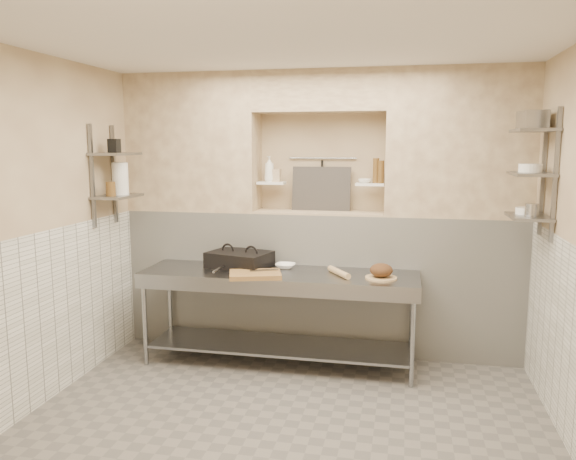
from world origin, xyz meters
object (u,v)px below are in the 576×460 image
(jug_left, at_px, (120,179))
(mixing_bowl, at_px, (285,266))
(bread_loaf, at_px, (381,270))
(prep_table, at_px, (279,299))
(cutting_board, at_px, (255,275))
(panini_press, at_px, (240,260))
(rolling_pin, at_px, (339,272))
(bowl_alcove, at_px, (365,181))
(bottle_soap, at_px, (269,169))

(jug_left, bearing_deg, mixing_bowl, 9.27)
(bread_loaf, bearing_deg, mixing_bowl, 165.22)
(prep_table, xyz_separation_m, cutting_board, (-0.17, -0.21, 0.28))
(panini_press, relative_size, rolling_pin, 1.78)
(panini_press, relative_size, jug_left, 2.16)
(jug_left, bearing_deg, bowl_alcove, 15.26)
(prep_table, bearing_deg, rolling_pin, -0.15)
(prep_table, height_order, panini_press, panini_press)
(prep_table, distance_m, cutting_board, 0.39)
(jug_left, bearing_deg, panini_press, 10.45)
(prep_table, distance_m, rolling_pin, 0.64)
(mixing_bowl, height_order, jug_left, jug_left)
(rolling_pin, relative_size, bread_loaf, 1.82)
(prep_table, height_order, mixing_bowl, mixing_bowl)
(bread_loaf, bearing_deg, bowl_alcove, 108.61)
(prep_table, bearing_deg, bottle_soap, 111.51)
(cutting_board, distance_m, bread_loaf, 1.13)
(prep_table, distance_m, panini_press, 0.56)
(mixing_bowl, xyz_separation_m, rolling_pin, (0.54, -0.19, 0.00))
(panini_press, distance_m, bottle_soap, 0.98)
(rolling_pin, bearing_deg, bread_loaf, -7.91)
(panini_press, bearing_deg, mixing_bowl, 21.67)
(mixing_bowl, distance_m, bottle_soap, 1.02)
(panini_press, xyz_separation_m, bowl_alcove, (1.17, 0.42, 0.76))
(bottle_soap, bearing_deg, prep_table, -68.49)
(cutting_board, bearing_deg, rolling_pin, 16.02)
(bowl_alcove, bearing_deg, bread_loaf, -71.39)
(bottle_soap, bearing_deg, cutting_board, -86.29)
(bread_loaf, bearing_deg, prep_table, 176.70)
(cutting_board, distance_m, bowl_alcove, 1.45)
(rolling_pin, bearing_deg, panini_press, 171.85)
(bread_loaf, distance_m, bowl_alcove, 0.99)
(bottle_soap, distance_m, jug_left, 1.46)
(panini_press, relative_size, mixing_bowl, 3.44)
(rolling_pin, distance_m, bread_loaf, 0.39)
(panini_press, xyz_separation_m, bottle_soap, (0.20, 0.42, 0.86))
(mixing_bowl, bearing_deg, bottle_soap, 123.80)
(cutting_board, distance_m, mixing_bowl, 0.45)
(mixing_bowl, bearing_deg, bread_loaf, -14.78)
(panini_press, bearing_deg, cutting_board, -39.07)
(prep_table, height_order, cutting_board, cutting_board)
(mixing_bowl, height_order, bottle_soap, bottle_soap)
(prep_table, distance_m, bread_loaf, 1.01)
(rolling_pin, height_order, bread_loaf, bread_loaf)
(mixing_bowl, xyz_separation_m, bread_loaf, (0.93, -0.24, 0.05))
(rolling_pin, height_order, bowl_alcove, bowl_alcove)
(bread_loaf, xyz_separation_m, jug_left, (-2.49, -0.01, 0.79))
(rolling_pin, relative_size, bowl_alcove, 2.88)
(cutting_board, relative_size, mixing_bowl, 2.41)
(prep_table, relative_size, bread_loaf, 12.73)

